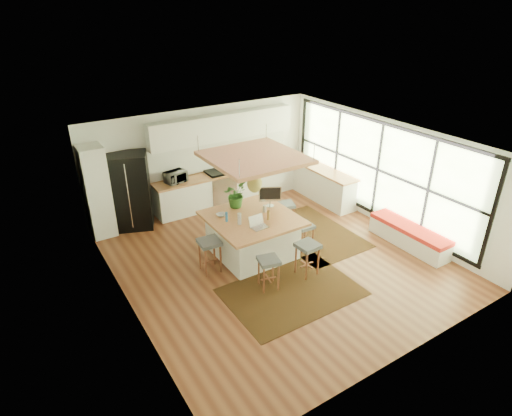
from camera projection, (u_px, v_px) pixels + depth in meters
floor at (275, 258)px, 9.55m from camera, size 7.00×7.00×0.00m
ceiling at (278, 142)px, 8.36m from camera, size 7.00×7.00×0.00m
wall_back at (203, 157)px, 11.61m from camera, size 6.50×0.00×6.50m
wall_front at (412, 291)px, 6.30m from camera, size 6.50×0.00×6.50m
wall_left at (123, 247)px, 7.40m from camera, size 0.00×7.00×7.00m
wall_right at (385, 173)px, 10.51m from camera, size 0.00×7.00×7.00m
window_wall at (384, 172)px, 10.47m from camera, size 0.10×6.20×2.60m
pantry at (97, 192)px, 10.05m from camera, size 0.55×0.60×2.25m
back_counter_base at (228, 187)px, 12.03m from camera, size 4.20×0.60×0.88m
back_counter_top at (227, 172)px, 11.83m from camera, size 4.24×0.64×0.05m
backsplash at (222, 154)px, 11.85m from camera, size 4.20×0.02×0.80m
upper_cabinets at (223, 127)px, 11.38m from camera, size 4.20×0.34×0.70m
range at (220, 187)px, 11.88m from camera, size 0.76×0.62×1.00m
right_counter_base at (320, 183)px, 12.28m from camera, size 0.60×2.50×0.88m
right_counter_top at (321, 168)px, 12.07m from camera, size 0.64×2.54×0.05m
window_bench at (409, 236)px, 9.94m from camera, size 0.52×2.00×0.50m
ceiling_panel at (254, 170)px, 8.80m from camera, size 1.86×1.86×0.80m
rug_near at (292, 292)px, 8.45m from camera, size 2.60×1.80×0.01m
rug_right at (311, 233)px, 10.54m from camera, size 1.80×2.60×0.01m
fridge at (130, 193)px, 10.51m from camera, size 1.16×1.04×1.93m
island at (252, 235)px, 9.54m from camera, size 1.85×1.85×0.93m
stool_near_left at (269, 273)px, 8.44m from camera, size 0.48×0.48×0.68m
stool_near_right at (307, 259)px, 8.87m from camera, size 0.46×0.46×0.73m
stool_right_front at (304, 235)px, 9.76m from camera, size 0.39×0.39×0.64m
stool_right_back at (285, 215)px, 10.69m from camera, size 0.50×0.50×0.68m
stool_left_side at (210, 256)px, 8.97m from camera, size 0.47×0.47×0.74m
laptop at (259, 223)px, 8.84m from camera, size 0.37×0.39×0.26m
monitor at (270, 196)px, 9.71m from camera, size 0.55×0.42×0.49m
microwave at (176, 176)px, 11.02m from camera, size 0.59×0.42×0.36m
island_plant at (235, 197)px, 9.71m from camera, size 0.82×0.82×0.48m
island_bowl at (221, 215)px, 9.36m from camera, size 0.23×0.23×0.05m
island_bottle_0 at (228, 218)px, 9.10m from camera, size 0.07×0.07×0.19m
island_bottle_1 at (240, 220)px, 8.98m from camera, size 0.07×0.07×0.19m
island_bottle_2 at (269, 216)px, 9.18m from camera, size 0.07×0.07×0.19m
island_bottle_3 at (264, 208)px, 9.50m from camera, size 0.07×0.07×0.19m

